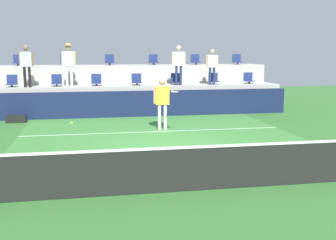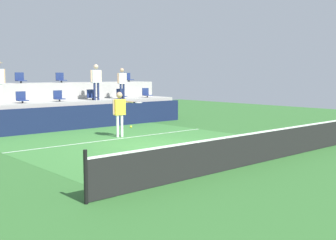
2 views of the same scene
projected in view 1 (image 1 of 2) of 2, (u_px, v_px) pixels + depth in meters
name	position (u px, v px, depth m)	size (l,w,h in m)	color
ground_plane	(167.00, 147.00, 12.26)	(40.00, 40.00, 0.00)	#336B2D
court_inner_paint	(161.00, 140.00, 13.23)	(9.00, 10.00, 0.01)	#3D7F38
court_service_line	(154.00, 132.00, 14.58)	(9.00, 0.06, 0.00)	white
tennis_net	(206.00, 166.00, 8.30)	(10.48, 0.08, 1.07)	black
sponsor_backboard	(141.00, 104.00, 17.99)	(13.00, 0.16, 1.10)	#141E42
seating_tier_lower	(137.00, 99.00, 19.24)	(13.00, 1.80, 1.25)	#ADAAA3
seating_tier_upper	(133.00, 86.00, 20.92)	(13.00, 1.80, 2.10)	#ADAAA3
stadium_chair_lower_far_left	(12.00, 82.00, 18.04)	(0.44, 0.40, 0.52)	#2D2D33
stadium_chair_lower_left	(57.00, 81.00, 18.38)	(0.44, 0.40, 0.52)	#2D2D33
stadium_chair_lower_mid_left	(96.00, 81.00, 18.70)	(0.44, 0.40, 0.52)	#2D2D33
stadium_chair_lower_center	(137.00, 80.00, 19.04)	(0.44, 0.40, 0.52)	#2D2D33
stadium_chair_lower_mid_right	(176.00, 80.00, 19.38)	(0.44, 0.40, 0.52)	#2D2D33
stadium_chair_lower_right	(214.00, 79.00, 19.71)	(0.44, 0.40, 0.52)	#2D2D33
stadium_chair_lower_far_right	(249.00, 79.00, 20.03)	(0.44, 0.40, 0.52)	#2D2D33
stadium_chair_upper_far_left	(18.00, 61.00, 19.65)	(0.44, 0.40, 0.52)	#2D2D33
stadium_chair_upper_left	(65.00, 61.00, 20.05)	(0.44, 0.40, 0.52)	#2D2D33
stadium_chair_upper_mid_left	(110.00, 61.00, 20.44)	(0.44, 0.40, 0.52)	#2D2D33
stadium_chair_upper_mid_right	(153.00, 60.00, 20.84)	(0.44, 0.40, 0.52)	#2D2D33
stadium_chair_upper_right	(195.00, 60.00, 21.24)	(0.44, 0.40, 0.52)	#2D2D33
stadium_chair_upper_far_right	(237.00, 60.00, 21.65)	(0.44, 0.40, 0.52)	#2D2D33
tennis_player	(163.00, 98.00, 14.80)	(0.69, 1.25, 1.82)	white
spectator_leaning_on_rail	(26.00, 62.00, 17.66)	(0.61, 0.26, 1.76)	black
spectator_with_hat	(69.00, 60.00, 17.97)	(0.62, 0.50, 1.84)	white
spectator_in_white	(179.00, 61.00, 18.87)	(0.61, 0.25, 1.77)	navy
spectator_in_grey	(212.00, 64.00, 19.18)	(0.57, 0.22, 1.60)	navy
tennis_ball	(71.00, 123.00, 9.66)	(0.07, 0.07, 0.07)	#CCE033
equipment_bag	(16.00, 119.00, 16.49)	(0.76, 0.28, 0.30)	black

